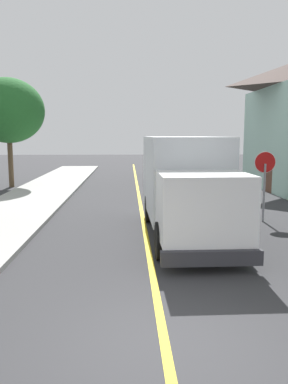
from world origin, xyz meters
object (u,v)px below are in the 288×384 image
(parked_car_near, at_px, (178,186))
(parked_car_mid, at_px, (168,173))
(box_truck, at_px, (186,181))
(parked_car_far, at_px, (166,166))
(stop_sign, at_px, (265,173))
(street_tree_down_block, at_px, (8,111))

(parked_car_near, height_order, parked_car_mid, same)
(parked_car_near, bearing_deg, box_truck, -94.83)
(parked_car_near, bearing_deg, parked_car_far, 87.11)
(stop_sign, height_order, street_tree_down_block, street_tree_down_block)
(parked_car_mid, bearing_deg, parked_car_near, -91.68)
(parked_car_mid, bearing_deg, street_tree_down_block, -176.20)
(parked_car_mid, relative_size, stop_sign, 1.68)
(parked_car_mid, xyz_separation_m, street_tree_down_block, (-9.97, -0.66, 3.94))
(box_truck, bearing_deg, stop_sign, 29.52)
(parked_car_near, distance_m, parked_car_mid, 6.67)
(box_truck, bearing_deg, parked_car_mid, 86.79)
(box_truck, height_order, street_tree_down_block, street_tree_down_block)
(parked_car_mid, height_order, street_tree_down_block, street_tree_down_block)
(parked_car_near, bearing_deg, street_tree_down_block, 148.44)
(parked_car_far, xyz_separation_m, stop_sign, (2.08, -16.68, 1.06))
(parked_car_mid, xyz_separation_m, parked_car_far, (0.42, 5.53, 0.00))
(parked_car_far, xyz_separation_m, street_tree_down_block, (-10.40, -6.19, 3.94))
(parked_car_mid, bearing_deg, box_truck, -93.21)
(parked_car_mid, height_order, parked_car_far, same)
(street_tree_down_block, bearing_deg, parked_car_mid, 3.80)
(box_truck, bearing_deg, parked_car_near, 85.17)
(box_truck, distance_m, street_tree_down_block, 15.69)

